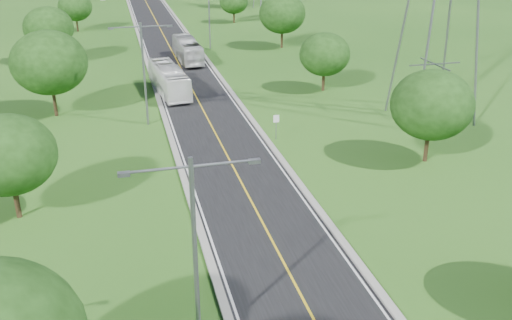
# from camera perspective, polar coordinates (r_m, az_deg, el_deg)

# --- Properties ---
(ground) EXTENTS (260.00, 260.00, 0.00)m
(ground) POSITION_cam_1_polar(r_m,az_deg,el_deg) (72.47, -6.85, 7.83)
(ground) COLOR #234F16
(ground) RESTS_ON ground
(road) EXTENTS (8.00, 150.00, 0.06)m
(road) POSITION_cam_1_polar(r_m,az_deg,el_deg) (78.23, -7.45, 8.97)
(road) COLOR black
(road) RESTS_ON ground
(curb_left) EXTENTS (0.50, 150.00, 0.22)m
(curb_left) POSITION_cam_1_polar(r_m,az_deg,el_deg) (77.85, -10.59, 8.76)
(curb_left) COLOR gray
(curb_left) RESTS_ON ground
(curb_right) EXTENTS (0.50, 150.00, 0.22)m
(curb_right) POSITION_cam_1_polar(r_m,az_deg,el_deg) (78.79, -4.35, 9.26)
(curb_right) COLOR gray
(curb_right) RESTS_ON ground
(speed_limit_sign) EXTENTS (0.55, 0.09, 2.40)m
(speed_limit_sign) POSITION_cam_1_polar(r_m,az_deg,el_deg) (52.34, 2.03, 3.74)
(speed_limit_sign) COLOR slate
(speed_limit_sign) RESTS_ON ground
(streetlight_near_left) EXTENTS (5.90, 0.25, 10.00)m
(streetlight_near_left) POSITION_cam_1_polar(r_m,az_deg,el_deg) (25.23, -6.16, -8.26)
(streetlight_near_left) COLOR slate
(streetlight_near_left) RESTS_ON ground
(streetlight_mid_left) EXTENTS (5.90, 0.25, 10.00)m
(streetlight_mid_left) POSITION_cam_1_polar(r_m,az_deg,el_deg) (56.01, -11.18, 9.26)
(streetlight_mid_left) COLOR slate
(streetlight_mid_left) RESTS_ON ground
(streetlight_far_right) EXTENTS (5.90, 0.25, 10.00)m
(streetlight_far_right) POSITION_cam_1_polar(r_m,az_deg,el_deg) (89.56, -4.72, 14.75)
(streetlight_far_right) COLOR slate
(streetlight_far_right) RESTS_ON ground
(tree_lb) EXTENTS (6.30, 6.30, 7.33)m
(tree_lb) POSITION_cam_1_polar(r_m,az_deg,el_deg) (40.75, -23.55, 0.49)
(tree_lb) COLOR black
(tree_lb) RESTS_ON ground
(tree_lc) EXTENTS (7.56, 7.56, 8.79)m
(tree_lc) POSITION_cam_1_polar(r_m,az_deg,el_deg) (61.23, -19.99, 9.14)
(tree_lc) COLOR black
(tree_lc) RESTS_ON ground
(tree_ld) EXTENTS (6.72, 6.72, 7.82)m
(tree_ld) POSITION_cam_1_polar(r_m,az_deg,el_deg) (84.99, -20.04, 12.33)
(tree_ld) COLOR black
(tree_ld) RESTS_ON ground
(tree_le) EXTENTS (5.88, 5.88, 6.84)m
(tree_le) POSITION_cam_1_polar(r_m,az_deg,el_deg) (108.55, -17.65, 14.41)
(tree_le) COLOR black
(tree_le) RESTS_ON ground
(tree_rb) EXTENTS (6.72, 6.72, 7.82)m
(tree_rb) POSITION_cam_1_polar(r_m,az_deg,el_deg) (48.54, 17.17, 5.29)
(tree_rb) COLOR black
(tree_rb) RESTS_ON ground
(tree_rc) EXTENTS (5.88, 5.88, 6.84)m
(tree_rc) POSITION_cam_1_polar(r_m,az_deg,el_deg) (67.40, 6.88, 10.46)
(tree_rc) COLOR black
(tree_rc) RESTS_ON ground
(tree_rd) EXTENTS (7.14, 7.14, 8.30)m
(tree_rd) POSITION_cam_1_polar(r_m,az_deg,el_deg) (90.20, 2.64, 14.42)
(tree_rd) COLOR black
(tree_rd) RESTS_ON ground
(tree_re) EXTENTS (5.46, 5.46, 6.35)m
(tree_re) POSITION_cam_1_polar(r_m,az_deg,el_deg) (112.81, -2.24, 15.57)
(tree_re) COLOR black
(tree_re) RESTS_ON ground
(bus_outbound) EXTENTS (3.05, 11.41, 3.15)m
(bus_outbound) POSITION_cam_1_polar(r_m,az_deg,el_deg) (82.43, -6.87, 10.88)
(bus_outbound) COLOR beige
(bus_outbound) RESTS_ON road
(bus_inbound) EXTENTS (3.91, 11.75, 3.21)m
(bus_inbound) POSITION_cam_1_polar(r_m,az_deg,el_deg) (67.17, -8.70, 7.97)
(bus_inbound) COLOR white
(bus_inbound) RESTS_ON road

